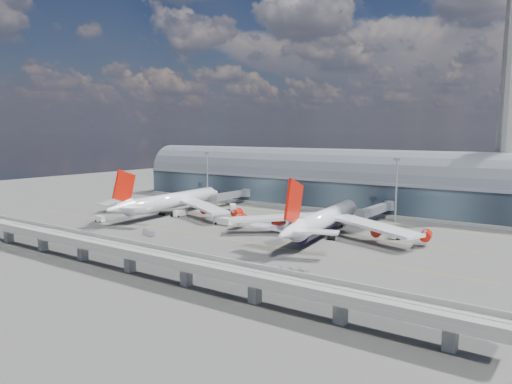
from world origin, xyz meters
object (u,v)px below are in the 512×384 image
Objects in this scene: airliner_right at (324,220)px; cargo_train_1 at (149,232)px; airliner_left at (170,201)px; service_truck_4 at (397,234)px; floodlight_mast_left at (207,175)px; service_truck_1 at (100,219)px; cargo_train_2 at (290,271)px; service_truck_5 at (233,208)px; cargo_train_0 at (86,232)px; service_truck_2 at (223,221)px; service_truck_3 at (310,235)px; floodlight_mast_right at (396,188)px; control_tower at (511,92)px; service_truck_0 at (180,213)px.

cargo_train_1 is at bearing -157.01° from airliner_right.
airliner_left reaches higher than service_truck_4.
cargo_train_1 is (38.92, -75.34, -12.68)m from floodlight_mast_left.
service_truck_1 reaches higher than cargo_train_2.
service_truck_5 is (14.78, 25.14, -4.71)m from airliner_left.
airliner_right reaches higher than cargo_train_0.
service_truck_1 is (-11.52, -27.69, -5.07)m from airliner_left.
service_truck_2 is at bearing -100.19° from service_truck_5.
service_truck_5 is at bearing 166.09° from service_truck_3.
floodlight_mast_right is at bearing 89.38° from service_truck_3.
control_tower is at bearing 85.61° from service_truck_4.
floodlight_mast_right is 119.40m from cargo_train_0.
control_tower is at bearing -45.30° from service_truck_2.
floodlight_mast_left is 116.30m from service_truck_4.
service_truck_4 is at bearing 11.01° from cargo_train_2.
airliner_left is 8.60× the size of service_truck_2.
airliner_left is 7.28m from service_truck_0.
service_truck_0 is 38.92m from cargo_train_1.
control_tower reaches higher than service_truck_3.
service_truck_2 is at bearing -59.90° from service_truck_1.
service_truck_4 is (91.08, 10.87, 0.13)m from service_truck_0.
service_truck_5 is (-57.52, 30.56, 0.26)m from service_truck_3.
floodlight_mast_left reaches higher than service_truck_3.
floodlight_mast_left reaches higher than service_truck_1.
airliner_left is (-119.68, -69.84, -45.30)m from control_tower.
service_truck_0 is at bearing 3.37° from airliner_left.
control_tower is 17.55× the size of service_truck_3.
service_truck_3 is 0.72× the size of cargo_train_1.
control_tower is 130.06m from cargo_train_2.
cargo_train_0 is (4.76, -45.94, -5.55)m from airliner_left.
control_tower is 18.27× the size of service_truck_4.
floodlight_mast_left is at bearing -177.62° from service_truck_4.
cargo_train_2 is at bearing -86.77° from floodlight_mast_right.
service_truck_2 is at bearing -16.98° from cargo_train_0.
service_truck_2 is at bearing -168.58° from service_truck_3.
floodlight_mast_left reaches higher than service_truck_5.
service_truck_3 reaches higher than cargo_train_0.
control_tower reaches higher than cargo_train_1.
service_truck_5 is 0.69× the size of cargo_train_2.
service_truck_5 reaches higher than service_truck_4.
floodlight_mast_right is 4.38× the size of service_truck_3.
service_truck_5 is 59.30m from cargo_train_1.
service_truck_2 is 1.23× the size of cargo_train_0.
control_tower is at bearing 11.72° from floodlight_mast_left.
service_truck_2 is 50.67m from cargo_train_0.
service_truck_3 is at bearing -2.40° from service_truck_0.
service_truck_5 is 0.81× the size of cargo_train_1.
airliner_right is 70.48m from service_truck_0.
floodlight_mast_left reaches higher than service_truck_4.
airliner_left is (15.32, -41.84, -7.30)m from floodlight_mast_left.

